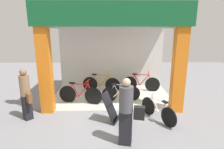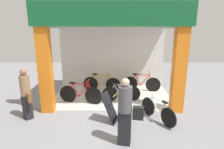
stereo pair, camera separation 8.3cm
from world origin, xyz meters
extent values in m
plane|color=gray|center=(0.00, 0.00, 0.00)|extent=(17.84, 17.84, 0.00)
cube|color=beige|center=(0.00, 1.46, 0.01)|extent=(4.92, 2.93, 0.02)
cube|color=silver|center=(0.00, 2.93, 1.46)|extent=(4.92, 0.12, 2.93)
cube|color=orange|center=(-2.25, 0.00, 1.46)|extent=(0.42, 0.36, 2.93)
cube|color=orange|center=(2.25, 0.00, 1.46)|extent=(0.42, 0.36, 2.93)
cube|color=#14592D|center=(0.00, -0.15, 3.31)|extent=(5.12, 0.20, 0.76)
cube|color=silver|center=(0.00, 1.46, 2.90)|extent=(4.92, 2.93, 0.06)
cylinder|color=black|center=(-0.98, 2.12, 0.34)|extent=(0.67, 0.16, 0.68)
cylinder|color=black|center=(0.05, 1.94, 0.34)|extent=(0.67, 0.16, 0.68)
cylinder|color=orange|center=(-0.74, 2.07, 0.31)|extent=(0.45, 0.11, 0.09)
cylinder|color=orange|center=(-0.65, 2.06, 0.53)|extent=(0.30, 0.08, 0.51)
cylinder|color=orange|center=(-0.33, 2.01, 0.54)|extent=(0.41, 0.10, 0.53)
cylinder|color=orange|center=(-0.46, 2.03, 0.78)|extent=(0.65, 0.14, 0.05)
cylinder|color=orange|center=(-0.87, 2.10, 0.56)|extent=(0.23, 0.07, 0.45)
cylinder|color=orange|center=(-0.06, 1.96, 0.57)|extent=(0.21, 0.07, 0.47)
cylinder|color=orange|center=(-0.15, 1.98, 0.86)|extent=(0.06, 0.05, 0.14)
cylinder|color=orange|center=(-0.16, 1.98, 0.93)|extent=(0.11, 0.47, 0.03)
cube|color=black|center=(-0.78, 2.08, 0.81)|extent=(0.22, 0.13, 0.05)
cylinder|color=black|center=(0.84, 2.18, 0.33)|extent=(0.67, 0.15, 0.67)
cylinder|color=black|center=(1.86, 2.01, 0.33)|extent=(0.67, 0.15, 0.67)
cylinder|color=red|center=(1.08, 2.14, 0.31)|extent=(0.45, 0.11, 0.09)
cylinder|color=red|center=(1.17, 2.13, 0.53)|extent=(0.29, 0.08, 0.50)
cylinder|color=red|center=(1.48, 2.08, 0.53)|extent=(0.41, 0.10, 0.52)
cylinder|color=red|center=(1.36, 2.10, 0.78)|extent=(0.64, 0.14, 0.05)
cylinder|color=red|center=(0.95, 2.17, 0.55)|extent=(0.22, 0.07, 0.45)
cylinder|color=red|center=(1.75, 2.03, 0.56)|extent=(0.20, 0.07, 0.46)
cylinder|color=red|center=(1.66, 2.05, 0.85)|extent=(0.06, 0.05, 0.14)
cylinder|color=red|center=(1.65, 2.05, 0.92)|extent=(0.11, 0.46, 0.03)
cube|color=black|center=(1.04, 2.15, 0.80)|extent=(0.22, 0.13, 0.05)
cylinder|color=black|center=(-0.10, 0.86, 0.30)|extent=(0.60, 0.09, 0.60)
cylinder|color=black|center=(0.83, 0.93, 0.30)|extent=(0.60, 0.09, 0.60)
cylinder|color=silver|center=(0.12, 0.88, 0.28)|extent=(0.41, 0.06, 0.08)
cylinder|color=silver|center=(0.20, 0.88, 0.48)|extent=(0.26, 0.05, 0.45)
cylinder|color=silver|center=(0.49, 0.91, 0.48)|extent=(0.37, 0.06, 0.47)
cylinder|color=silver|center=(0.37, 0.90, 0.70)|extent=(0.58, 0.08, 0.05)
cylinder|color=silver|center=(0.00, 0.87, 0.50)|extent=(0.20, 0.05, 0.41)
cylinder|color=silver|center=(0.73, 0.92, 0.51)|extent=(0.18, 0.05, 0.42)
cylinder|color=silver|center=(0.65, 0.92, 0.77)|extent=(0.05, 0.04, 0.13)
cylinder|color=silver|center=(0.64, 0.92, 0.83)|extent=(0.06, 0.42, 0.03)
cube|color=black|center=(0.08, 0.87, 0.72)|extent=(0.19, 0.11, 0.05)
cylinder|color=black|center=(-1.74, 0.80, 0.34)|extent=(0.67, 0.19, 0.68)
cylinder|color=black|center=(-0.71, 0.57, 0.34)|extent=(0.67, 0.19, 0.68)
cylinder|color=red|center=(-1.49, 0.75, 0.31)|extent=(0.45, 0.14, 0.09)
cylinder|color=red|center=(-1.40, 0.73, 0.53)|extent=(0.30, 0.10, 0.51)
cylinder|color=red|center=(-1.09, 0.66, 0.54)|extent=(0.41, 0.13, 0.53)
cylinder|color=red|center=(-1.21, 0.69, 0.79)|extent=(0.64, 0.18, 0.05)
cylinder|color=red|center=(-1.62, 0.78, 0.56)|extent=(0.23, 0.08, 0.46)
cylinder|color=red|center=(-0.81, 0.60, 0.57)|extent=(0.21, 0.08, 0.47)
cylinder|color=red|center=(-0.91, 0.62, 0.87)|extent=(0.06, 0.05, 0.14)
cylinder|color=red|center=(-0.92, 0.62, 0.93)|extent=(0.14, 0.47, 0.03)
cube|color=black|center=(-1.53, 0.76, 0.81)|extent=(0.22, 0.15, 0.05)
cylinder|color=black|center=(1.67, -1.10, 0.30)|extent=(0.33, 0.55, 0.61)
cylinder|color=black|center=(1.22, -0.28, 0.30)|extent=(0.33, 0.55, 0.61)
cylinder|color=white|center=(1.56, -0.91, 0.28)|extent=(0.23, 0.38, 0.08)
cylinder|color=white|center=(1.52, -0.84, 0.48)|extent=(0.16, 0.25, 0.46)
cylinder|color=white|center=(1.38, -0.58, 0.49)|extent=(0.21, 0.34, 0.48)
cylinder|color=white|center=(1.44, -0.68, 0.71)|extent=(0.31, 0.53, 0.05)
cylinder|color=white|center=(1.62, -1.01, 0.50)|extent=(0.13, 0.19, 0.41)
cylinder|color=white|center=(1.26, -0.36, 0.51)|extent=(0.12, 0.18, 0.42)
cylinder|color=white|center=(1.30, -0.44, 0.78)|extent=(0.05, 0.06, 0.13)
cylinder|color=white|center=(1.31, -0.44, 0.84)|extent=(0.39, 0.23, 0.03)
cube|color=black|center=(1.58, -0.94, 0.73)|extent=(0.17, 0.21, 0.05)
cube|color=black|center=(-0.08, -0.76, 0.47)|extent=(0.58, 0.59, 0.95)
cube|color=black|center=(0.30, -0.91, 0.47)|extent=(0.58, 0.59, 0.95)
cylinder|color=olive|center=(0.11, -0.84, 0.94)|extent=(0.20, 0.43, 0.03)
cube|color=black|center=(0.31, -1.93, 0.45)|extent=(0.36, 0.30, 0.91)
cylinder|color=#4C4C51|center=(0.31, -1.93, 1.23)|extent=(0.41, 0.41, 0.65)
sphere|color=#D8AD8C|center=(0.31, -1.93, 1.66)|extent=(0.21, 0.21, 0.21)
cube|color=black|center=(0.63, -2.00, 0.90)|extent=(0.30, 0.21, 0.32)
cube|color=black|center=(-2.75, -0.55, 0.40)|extent=(0.36, 0.36, 0.81)
cylinder|color=#8C6B4C|center=(-2.75, -0.55, 1.14)|extent=(0.43, 0.43, 0.65)
sphere|color=#8C664C|center=(-2.75, -0.55, 1.57)|extent=(0.22, 0.22, 0.22)
cube|color=brown|center=(-2.56, -0.74, 0.79)|extent=(0.21, 0.21, 0.30)
camera|label=1|loc=(-0.09, -6.32, 3.00)|focal=30.96mm
camera|label=2|loc=(-0.01, -6.32, 3.00)|focal=30.96mm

